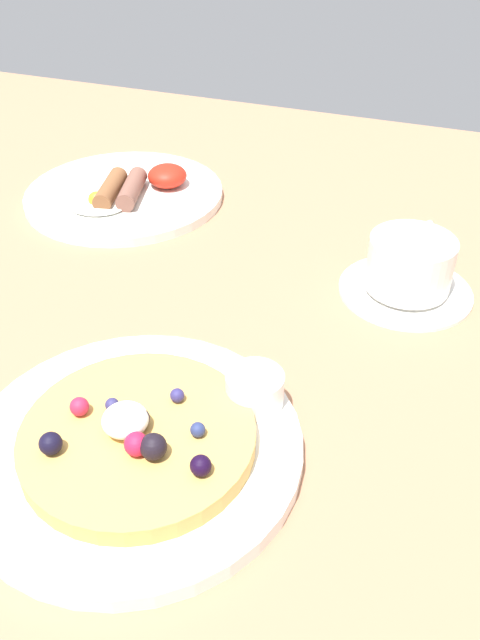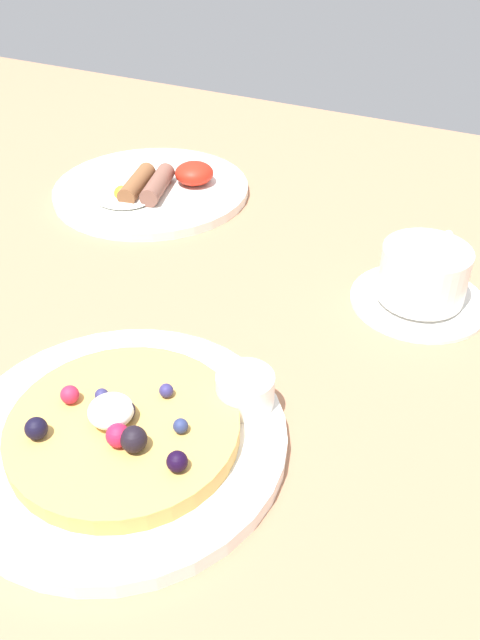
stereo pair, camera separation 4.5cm
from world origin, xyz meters
The scene contains 8 objects.
ground_plane centered at (0.00, 0.00, -1.50)cm, with size 190.94×126.17×3.00cm, color #A67153.
pancake_plate centered at (-0.55, -14.13, 0.69)cm, with size 25.08×25.08×1.38cm, color white.
pancake_with_berries centered at (0.29, -14.42, 2.33)cm, with size 17.20×17.20×3.56cm.
syrup_ramekin centered at (6.42, -7.13, 2.80)cm, with size 4.57×4.57×2.75cm.
breakfast_plate centered at (-22.07, 23.06, 0.58)cm, with size 24.89×24.89×1.15cm, color white.
fried_breakfast centered at (-20.28, 22.42, 2.23)cm, with size 11.83×13.75×2.93cm.
coffee_saucer centered at (14.83, 14.52, 0.42)cm, with size 13.35×13.35×0.84cm, color white.
coffee_cup centered at (14.85, 14.67, 3.56)cm, with size 8.43×11.29×5.26cm.
Camera 2 is at (22.61, -40.07, 37.20)cm, focal length 36.25 mm.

